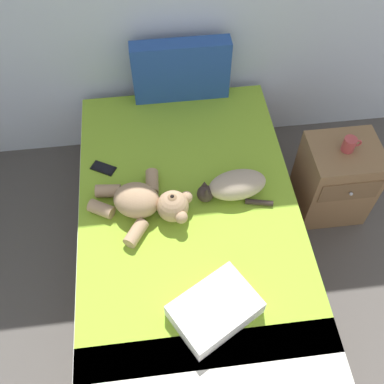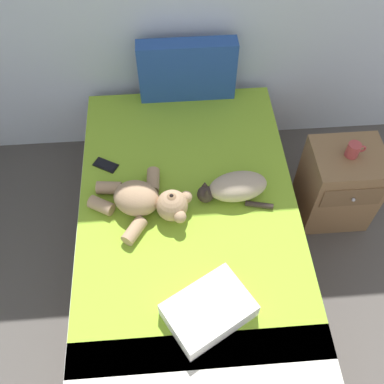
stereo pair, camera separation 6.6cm
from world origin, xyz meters
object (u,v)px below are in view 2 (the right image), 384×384
Objects in this scene: cat at (235,187)px; mug at (354,150)px; teddy_bear at (147,201)px; cell_phone at (106,165)px; throw_pillow at (209,310)px; bed at (189,235)px; patterned_cushion at (187,70)px; nightstand at (338,185)px.

cat is 0.78m from mug.
teddy_bear is 4.99× the size of mug.
mug is at bearing 15.66° from cat.
throw_pillow is at bearing -61.34° from cell_phone.
teddy_bear reaches higher than throw_pillow.
mug is at bearing 43.45° from throw_pillow.
teddy_bear is (-0.51, -0.06, 0.01)m from cat.
mug reaches higher than bed.
cell_phone is at bearing -132.58° from patterned_cushion.
nightstand is (0.75, 0.21, -0.33)m from cat.
mug is at bearing 97.67° from nightstand.
patterned_cushion reaches higher than mug.
bed is 1.07m from nightstand.
bed is at bearing -93.52° from patterned_cushion.
patterned_cushion is 1.06× the size of nightstand.
cat is at bearing -164.76° from nightstand.
teddy_bear is at bearing -107.37° from patterned_cushion.
cat is at bearing -76.38° from patterned_cushion.
nightstand is at bearing 12.09° from teddy_bear.
cat is (0.27, 0.09, 0.35)m from bed.
mug is at bearing 12.34° from teddy_bear.
teddy_bear is (-0.29, -0.94, -0.13)m from patterned_cushion.
throw_pillow is at bearing -66.13° from teddy_bear.
throw_pillow is 3.33× the size of mug.
bed is at bearing -6.54° from teddy_bear.
cat is 0.85m from nightstand.
patterned_cushion is 1.48× the size of cat.
patterned_cushion is 3.93× the size of cell_phone.
teddy_bear is 3.65× the size of cell_phone.
nightstand reaches higher than cell_phone.
teddy_bear is 1.29m from mug.
cell_phone is 0.27× the size of nightstand.
patterned_cushion is at bearing 47.42° from cell_phone.
cell_phone is (-0.25, 0.34, -0.08)m from teddy_bear.
nightstand is at bearing 16.13° from bed.
patterned_cushion reaches higher than nightstand.
nightstand reaches higher than bed.
teddy_bear is (-0.23, 0.03, 0.37)m from bed.
cat is at bearing -164.34° from mug.
teddy_bear is at bearing -172.75° from cat.
throw_pillow is 1.37m from nightstand.
patterned_cushion is at bearing 72.63° from teddy_bear.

